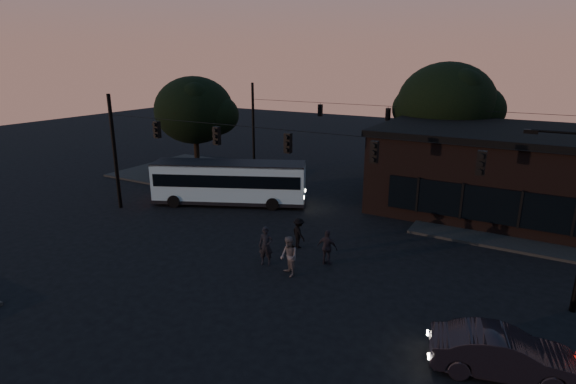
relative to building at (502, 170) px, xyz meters
The scene contains 14 objects.
ground 18.53m from the building, 119.40° to the right, with size 120.00×120.00×0.00m, color black.
sidewalk_far_right 4.45m from the building, 33.35° to the right, with size 14.00×10.00×0.15m, color black.
sidewalk_far_left 23.23m from the building, behind, with size 14.00×10.00×0.15m, color black.
building is the anchor object (origin of this frame).
tree_behind 8.57m from the building, 129.68° to the left, with size 7.60×7.60×9.43m.
tree_left 23.37m from the building, behind, with size 6.40×6.40×8.30m.
signal_rig_near 15.08m from the building, 126.93° to the right, with size 26.24×0.30×7.50m.
signal_rig_far 9.97m from the building, 155.90° to the left, with size 26.24×0.30×7.50m.
bus 17.86m from the building, 154.70° to the right, with size 10.40×6.50×2.91m.
car 17.62m from the building, 83.72° to the right, with size 1.54×4.42×1.46m, color black.
pedestrian_a 17.01m from the building, 121.37° to the right, with size 0.70×0.46×1.92m, color black.
pedestrian_b 16.68m from the building, 116.01° to the right, with size 0.91×0.71×1.88m, color #544C4D.
pedestrian_c 14.52m from the building, 115.61° to the right, with size 1.04×0.43×1.77m, color black.
pedestrian_d 14.66m from the building, 125.32° to the right, with size 1.06×0.61×1.64m, color black.
Camera 1 is at (11.06, -15.22, 9.57)m, focal length 28.00 mm.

